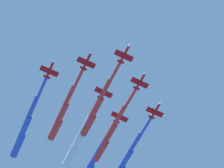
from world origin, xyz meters
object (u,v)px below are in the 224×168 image
Objects in this scene: jet_port_mid at (78,141)px; jet_starboard_mid at (126,159)px; jet_starboard_inner at (62,113)px; jet_starboard_outer at (95,159)px; jet_port_outer at (25,128)px; jet_port_inner at (110,134)px; jet_lead at (96,108)px.

jet_port_mid is 0.97× the size of jet_starboard_mid.
jet_starboard_inner is 1.02× the size of jet_starboard_outer.
jet_starboard_inner is at bearing 33.05° from jet_port_outer.
jet_port_inner is 15.81m from jet_port_mid.
jet_lead is at bearing 38.30° from jet_port_outer.
jet_lead is 0.96× the size of jet_starboard_mid.
jet_starboard_mid reaches higher than jet_lead.
jet_port_inner reaches higher than jet_port_mid.
jet_port_outer is (-16.67, -10.84, -0.73)m from jet_starboard_inner.
jet_port_inner is at bearing -7.32° from jet_starboard_outer.
jet_port_outer is (-9.55, -51.59, -0.39)m from jet_starboard_mid.
jet_starboard_outer is (-6.75, 13.79, 1.93)m from jet_port_mid.
jet_starboard_outer is at bearing -126.65° from jet_starboard_mid.
jet_lead is at bearing -53.07° from jet_port_inner.
jet_port_inner is 16.97m from jet_starboard_mid.
jet_port_inner reaches higher than jet_port_outer.
jet_lead is at bearing 44.71° from jet_starboard_inner.
jet_starboard_outer is at bearing 89.84° from jet_port_outer.
jet_port_inner reaches higher than jet_starboard_inner.
jet_port_mid is 1.05× the size of jet_starboard_outer.
jet_starboard_outer is at bearing 120.54° from jet_starboard_inner.
jet_port_inner is 1.02× the size of jet_starboard_mid.
jet_lead is 36.02m from jet_port_outer.
jet_lead is 21.58m from jet_port_mid.
jet_lead is 34.75m from jet_starboard_mid.
jet_starboard_inner is 0.97× the size of jet_port_mid.
jet_port_mid is 26.04m from jet_port_outer.
jet_lead is 1.02× the size of jet_starboard_inner.
jet_lead is 0.90× the size of jet_port_outer.
jet_starboard_mid is 15.89m from jet_starboard_outer.
jet_port_outer reaches higher than jet_lead.
jet_port_mid is at bearing -95.78° from jet_starboard_mid.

